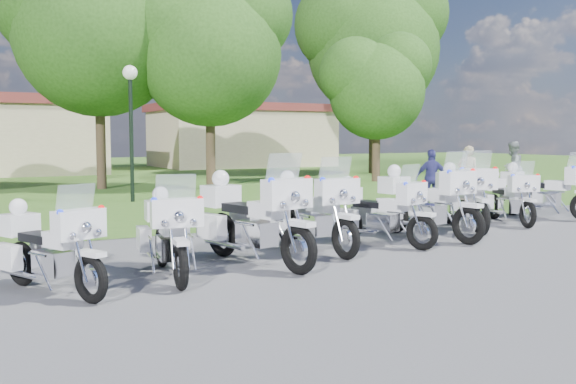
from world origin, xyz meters
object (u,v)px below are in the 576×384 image
motorcycle_5 (424,201)px  bystander_c (432,179)px  motorcycle_7 (508,196)px  motorcycle_4 (378,210)px  motorcycle_2 (251,217)px  motorcycle_0 (48,246)px  motorcycle_6 (462,196)px  motorcycle_8 (542,190)px  bystander_b (512,168)px  motorcycle_1 (168,232)px  lamp_post (131,99)px  bystander_a (468,174)px  motorcycle_3 (310,211)px

motorcycle_5 → bystander_c: (3.74, 4.13, 0.09)m
motorcycle_7 → bystander_c: (0.59, 3.34, 0.20)m
motorcycle_4 → motorcycle_2: bearing=-8.8°
motorcycle_0 → motorcycle_6: bearing=167.1°
motorcycle_8 → motorcycle_7: bearing=-8.7°
motorcycle_5 → bystander_b: (9.01, 6.09, 0.18)m
motorcycle_4 → motorcycle_6: bearing=176.3°
bystander_b → motorcycle_2: bearing=13.7°
motorcycle_0 → motorcycle_4: bearing=165.1°
motorcycle_6 → bystander_c: (2.20, 3.56, 0.09)m
motorcycle_8 → bystander_b: bearing=-149.9°
motorcycle_0 → motorcycle_1: 1.69m
motorcycle_1 → motorcycle_6: bearing=-159.2°
motorcycle_1 → motorcycle_7: bearing=-160.1°
motorcycle_8 → lamp_post: (-7.93, 8.55, 2.44)m
bystander_a → bystander_b: bearing=-125.9°
motorcycle_2 → bystander_a: size_ratio=1.52×
motorcycle_0 → bystander_c: bearing=-178.6°
motorcycle_3 → bystander_c: (6.43, 4.30, 0.11)m
motorcycle_5 → motorcycle_6: (1.54, 0.57, -0.00)m
motorcycle_1 → motorcycle_5: 5.64m
motorcycle_2 → lamp_post: size_ratio=0.63×
bystander_b → bystander_c: bearing=6.5°
motorcycle_6 → bystander_b: 9.29m
motorcycle_7 → bystander_b: bystander_b is taller
motorcycle_6 → motorcycle_8: bearing=-148.8°
motorcycle_0 → bystander_b: bystander_b is taller
motorcycle_2 → bystander_b: bearing=-166.1°
motorcycle_0 → bystander_c: 12.22m
motorcycle_1 → motorcycle_6: 7.26m
lamp_post → bystander_a: size_ratio=2.43×
motorcycle_3 → motorcycle_7: 5.92m
motorcycle_3 → motorcycle_6: motorcycle_6 is taller
motorcycle_1 → bystander_c: 10.62m
motorcycle_0 → motorcycle_2: bearing=164.4°
motorcycle_0 → bystander_b: bearing=179.6°
motorcycle_8 → bystander_a: (1.17, 3.79, 0.17)m
lamp_post → motorcycle_3: bearing=-86.2°
motorcycle_1 → motorcycle_3: bearing=-155.3°
motorcycle_5 → bystander_c: 5.57m
bystander_b → motorcycle_4: bearing=17.7°
lamp_post → bystander_b: size_ratio=2.28×
bystander_a → bystander_c: size_ratio=1.05×
motorcycle_2 → motorcycle_4: (2.83, 0.54, -0.11)m
motorcycle_4 → bystander_b: size_ratio=1.19×
motorcycle_1 → bystander_b: bearing=-145.8°
motorcycle_0 → motorcycle_2: 3.15m
bystander_c → bystander_b: bearing=-140.3°
bystander_a → bystander_c: 2.14m
motorcycle_7 → lamp_post: 11.22m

